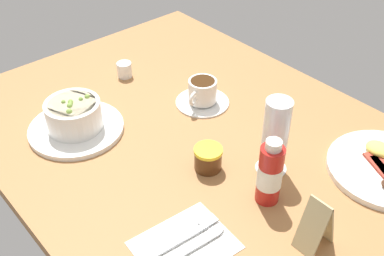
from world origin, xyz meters
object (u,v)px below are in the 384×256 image
coffee_cup (202,94)px  menu_card (317,223)px  creamer_jug (124,69)px  wine_glass (276,127)px  jam_jar (208,158)px  sauce_bottle_red (270,174)px  cutlery_setting (187,243)px  porridge_bowl (74,118)px

coffee_cup → menu_card: 49.08cm
coffee_cup → creamer_jug: coffee_cup is taller
coffee_cup → wine_glass: (28.21, -5.23, 8.46)cm
wine_glass → menu_card: (18.54, -9.48, -5.92)cm
wine_glass → jam_jar: bearing=-131.7°
jam_jar → sauce_bottle_red: sauce_bottle_red is taller
cutlery_setting → jam_jar: size_ratio=2.99×
porridge_bowl → menu_card: (57.84, 15.66, 1.80)cm
wine_glass → cutlery_setting: bearing=-82.3°
cutlery_setting → jam_jar: jam_jar is taller
jam_jar → menu_card: bearing=1.5°
wine_glass → jam_jar: size_ratio=2.85×
porridge_bowl → cutlery_setting: 43.16cm
sauce_bottle_red → jam_jar: bearing=-169.0°
jam_jar → sauce_bottle_red: bearing=11.0°
cutlery_setting → coffee_cup: size_ratio=1.34×
porridge_bowl → jam_jar: size_ratio=3.64×
menu_card → porridge_bowl: bearing=-164.9°
jam_jar → menu_card: size_ratio=0.56×
porridge_bowl → menu_card: 59.95cm
cutlery_setting → menu_card: size_ratio=1.68×
coffee_cup → porridge_bowl: bearing=-110.1°
wine_glass → coffee_cup: bearing=169.5°
sauce_bottle_red → cutlery_setting: bearing=-95.0°
creamer_jug → jam_jar: bearing=-10.3°
creamer_jug → jam_jar: size_ratio=0.79×
cutlery_setting → sauce_bottle_red: (1.73, 19.70, 6.53)cm
cutlery_setting → wine_glass: (-3.68, 27.07, 11.12)cm
coffee_cup → jam_jar: (19.11, -15.44, -0.21)cm
coffee_cup → jam_jar: size_ratio=2.23×
cutlery_setting → creamer_jug: 61.21cm
wine_glass → porridge_bowl: bearing=-147.4°
creamer_jug → menu_card: menu_card is taller
jam_jar → sauce_bottle_red: size_ratio=0.42×
porridge_bowl → creamer_jug: bearing=119.7°
coffee_cup → sauce_bottle_red: size_ratio=0.92×
menu_card → wine_glass: bearing=152.9°
porridge_bowl → creamer_jug: size_ratio=4.58×
jam_jar → porridge_bowl: bearing=-153.7°
wine_glass → jam_jar: 16.19cm
cutlery_setting → sauce_bottle_red: sauce_bottle_red is taller
creamer_jug → jam_jar: jam_jar is taller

